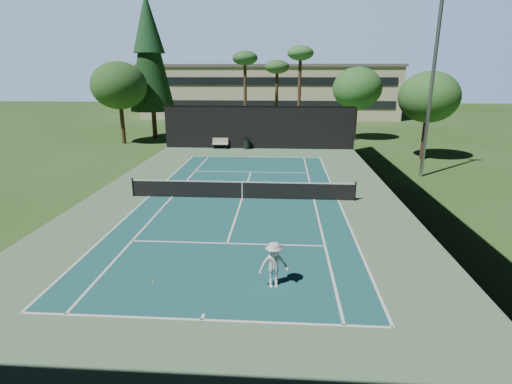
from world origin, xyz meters
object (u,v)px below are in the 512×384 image
player (274,265)px  tennis_ball_d (167,179)px  park_bench (220,143)px  tennis_net (242,189)px  trash_bin (247,144)px  tennis_ball_c (242,192)px  tennis_ball_a (153,282)px  tennis_ball_b (217,179)px

player → tennis_ball_d: 15.80m
player → park_bench: (-5.73, 25.54, -0.26)m
player → tennis_ball_d: player is taller
tennis_net → trash_bin: (-1.12, 15.63, -0.08)m
park_bench → trash_bin: bearing=-2.3°
tennis_ball_d → trash_bin: 12.44m
player → tennis_ball_d: (-7.61, 13.83, -0.77)m
tennis_net → tennis_ball_c: bearing=94.8°
tennis_ball_c → tennis_ball_d: bearing=152.8°
tennis_ball_a → tennis_ball_c: size_ratio=0.97×
tennis_net → park_bench: bearing=103.1°
tennis_net → player: bearing=-78.2°
tennis_net → trash_bin: 15.67m
tennis_ball_a → trash_bin: (0.99, 25.44, 0.45)m
player → tennis_ball_c: (-2.16, 11.03, -0.78)m
tennis_net → tennis_ball_a: tennis_net is taller
player → trash_bin: bearing=84.7°
player → tennis_ball_d: bearing=106.4°
tennis_ball_a → tennis_ball_d: tennis_ball_d is taller
tennis_ball_b → trash_bin: size_ratio=0.08×
trash_bin → tennis_ball_a: bearing=-92.2°
tennis_net → trash_bin: size_ratio=13.65×
tennis_ball_c → park_bench: bearing=103.8°
park_bench → trash_bin: (2.55, -0.10, -0.07)m
tennis_ball_b → player: bearing=-73.4°
tennis_ball_d → player: bearing=-61.2°
trash_bin → tennis_net: bearing=-85.9°
tennis_ball_a → tennis_ball_c: tennis_ball_c is taller
park_bench → trash_bin: 2.56m
tennis_ball_b → tennis_ball_c: size_ratio=1.20×
tennis_ball_b → park_bench: park_bench is taller
tennis_ball_b → tennis_ball_a: bearing=-89.9°
park_bench → tennis_net: bearing=-76.9°
tennis_ball_c → tennis_net: bearing=-85.2°
tennis_net → park_bench: (-3.67, 15.73, -0.01)m
tennis_ball_a → tennis_ball_c: (2.00, 11.04, 0.00)m
tennis_ball_a → park_bench: size_ratio=0.04×
trash_bin → park_bench: bearing=177.7°
player → park_bench: player is taller
player → park_bench: 26.18m
tennis_ball_d → park_bench: bearing=80.9°
tennis_ball_b → tennis_ball_d: size_ratio=0.99×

